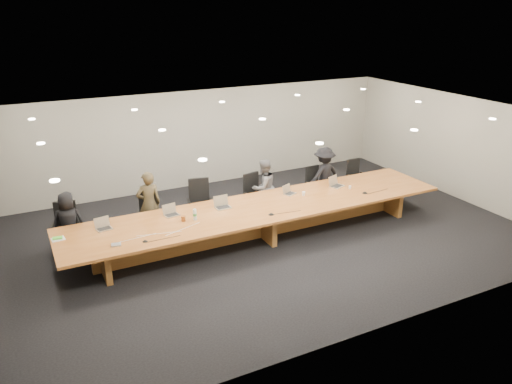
{
  "coord_description": "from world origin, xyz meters",
  "views": [
    {
      "loc": [
        -4.83,
        -9.32,
        5.09
      ],
      "look_at": [
        0.0,
        0.3,
        1.0
      ],
      "focal_mm": 35.0,
      "sensor_mm": 36.0,
      "label": 1
    }
  ],
  "objects_px": {
    "chair_mid_left": "(201,203)",
    "av_box": "(116,245)",
    "laptop_c": "(223,202)",
    "person_a": "(69,223)",
    "chair_far_left": "(66,228)",
    "mic_right": "(365,193)",
    "conference_table": "(262,216)",
    "paper_cup_near": "(304,194)",
    "laptop_b": "(171,210)",
    "laptop_e": "(337,182)",
    "water_bottle": "(195,215)",
    "chair_mid_right": "(256,195)",
    "person_c": "(264,187)",
    "amber_mug": "(183,219)",
    "chair_left": "(149,213)",
    "person_d": "(324,175)",
    "mic_left": "(145,241)",
    "chair_far_right": "(357,177)",
    "person_b": "(149,204)",
    "laptop_d": "(290,190)",
    "laptop_a": "(104,224)",
    "mic_center": "(271,214)",
    "chair_right": "(316,184)",
    "paper_cup_far": "(350,187)"
  },
  "relations": [
    {
      "from": "mic_left",
      "to": "amber_mug",
      "type": "bearing_deg",
      "value": 31.06
    },
    {
      "from": "laptop_a",
      "to": "laptop_e",
      "type": "bearing_deg",
      "value": -9.55
    },
    {
      "from": "conference_table",
      "to": "laptop_b",
      "type": "relative_size",
      "value": 28.89
    },
    {
      "from": "chair_mid_left",
      "to": "person_c",
      "type": "distance_m",
      "value": 1.69
    },
    {
      "from": "chair_right",
      "to": "paper_cup_far",
      "type": "relative_size",
      "value": 12.88
    },
    {
      "from": "av_box",
      "to": "person_b",
      "type": "bearing_deg",
      "value": 68.55
    },
    {
      "from": "chair_far_left",
      "to": "person_a",
      "type": "height_order",
      "value": "person_a"
    },
    {
      "from": "chair_mid_left",
      "to": "person_b",
      "type": "bearing_deg",
      "value": -171.37
    },
    {
      "from": "paper_cup_near",
      "to": "chair_left",
      "type": "bearing_deg",
      "value": 162.1
    },
    {
      "from": "laptop_b",
      "to": "mic_right",
      "type": "xyz_separation_m",
      "value": [
        4.63,
        -0.8,
        -0.11
      ]
    },
    {
      "from": "person_a",
      "to": "mic_center",
      "type": "relative_size",
      "value": 10.44
    },
    {
      "from": "person_a",
      "to": "paper_cup_near",
      "type": "height_order",
      "value": "person_a"
    },
    {
      "from": "person_d",
      "to": "laptop_b",
      "type": "distance_m",
      "value": 4.52
    },
    {
      "from": "chair_right",
      "to": "person_a",
      "type": "relative_size",
      "value": 0.72
    },
    {
      "from": "conference_table",
      "to": "laptop_b",
      "type": "bearing_deg",
      "value": 168.06
    },
    {
      "from": "person_b",
      "to": "laptop_e",
      "type": "relative_size",
      "value": 4.48
    },
    {
      "from": "chair_far_left",
      "to": "mic_right",
      "type": "relative_size",
      "value": 8.27
    },
    {
      "from": "laptop_b",
      "to": "laptop_e",
      "type": "bearing_deg",
      "value": -10.26
    },
    {
      "from": "chair_far_right",
      "to": "chair_left",
      "type": "bearing_deg",
      "value": 178.67
    },
    {
      "from": "chair_far_right",
      "to": "laptop_e",
      "type": "height_order",
      "value": "laptop_e"
    },
    {
      "from": "conference_table",
      "to": "paper_cup_near",
      "type": "xyz_separation_m",
      "value": [
        1.22,
        0.17,
        0.28
      ]
    },
    {
      "from": "chair_right",
      "to": "amber_mug",
      "type": "xyz_separation_m",
      "value": [
        -4.17,
        -1.25,
        0.31
      ]
    },
    {
      "from": "person_b",
      "to": "laptop_a",
      "type": "distance_m",
      "value": 1.48
    },
    {
      "from": "chair_left",
      "to": "person_b",
      "type": "height_order",
      "value": "person_b"
    },
    {
      "from": "chair_mid_left",
      "to": "person_a",
      "type": "bearing_deg",
      "value": -168.36
    },
    {
      "from": "chair_right",
      "to": "laptop_c",
      "type": "relative_size",
      "value": 2.89
    },
    {
      "from": "av_box",
      "to": "laptop_e",
      "type": "bearing_deg",
      "value": 19.27
    },
    {
      "from": "paper_cup_far",
      "to": "mic_left",
      "type": "xyz_separation_m",
      "value": [
        -5.34,
        -0.61,
        -0.03
      ]
    },
    {
      "from": "laptop_a",
      "to": "paper_cup_far",
      "type": "bearing_deg",
      "value": -12.19
    },
    {
      "from": "laptop_c",
      "to": "person_a",
      "type": "bearing_deg",
      "value": 163.91
    },
    {
      "from": "laptop_d",
      "to": "person_d",
      "type": "bearing_deg",
      "value": 2.44
    },
    {
      "from": "chair_far_left",
      "to": "mic_left",
      "type": "height_order",
      "value": "chair_far_left"
    },
    {
      "from": "av_box",
      "to": "person_d",
      "type": "bearing_deg",
      "value": 26.93
    },
    {
      "from": "chair_left",
      "to": "av_box",
      "type": "bearing_deg",
      "value": -107.05
    },
    {
      "from": "person_a",
      "to": "mic_right",
      "type": "distance_m",
      "value": 6.86
    },
    {
      "from": "person_c",
      "to": "amber_mug",
      "type": "distance_m",
      "value": 2.74
    },
    {
      "from": "laptop_a",
      "to": "chair_far_right",
      "type": "bearing_deg",
      "value": -1.77
    },
    {
      "from": "person_c",
      "to": "chair_far_right",
      "type": "bearing_deg",
      "value": 167.33
    },
    {
      "from": "person_b",
      "to": "paper_cup_near",
      "type": "distance_m",
      "value": 3.65
    },
    {
      "from": "chair_mid_right",
      "to": "paper_cup_near",
      "type": "height_order",
      "value": "chair_mid_right"
    },
    {
      "from": "chair_far_left",
      "to": "water_bottle",
      "type": "xyz_separation_m",
      "value": [
        2.49,
        -1.26,
        0.31
      ]
    },
    {
      "from": "av_box",
      "to": "mic_center",
      "type": "bearing_deg",
      "value": 10.76
    },
    {
      "from": "paper_cup_near",
      "to": "av_box",
      "type": "bearing_deg",
      "value": -171.95
    },
    {
      "from": "chair_mid_right",
      "to": "laptop_e",
      "type": "distance_m",
      "value": 2.06
    },
    {
      "from": "chair_mid_right",
      "to": "laptop_a",
      "type": "bearing_deg",
      "value": 178.31
    },
    {
      "from": "laptop_a",
      "to": "laptop_b",
      "type": "xyz_separation_m",
      "value": [
        1.45,
        0.06,
        0.0
      ]
    },
    {
      "from": "conference_table",
      "to": "laptop_e",
      "type": "xyz_separation_m",
      "value": [
        2.29,
        0.31,
        0.37
      ]
    },
    {
      "from": "laptop_c",
      "to": "paper_cup_near",
      "type": "bearing_deg",
      "value": -5.07
    },
    {
      "from": "water_bottle",
      "to": "paper_cup_near",
      "type": "distance_m",
      "value": 2.84
    },
    {
      "from": "chair_mid_left",
      "to": "av_box",
      "type": "distance_m",
      "value": 2.88
    }
  ]
}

